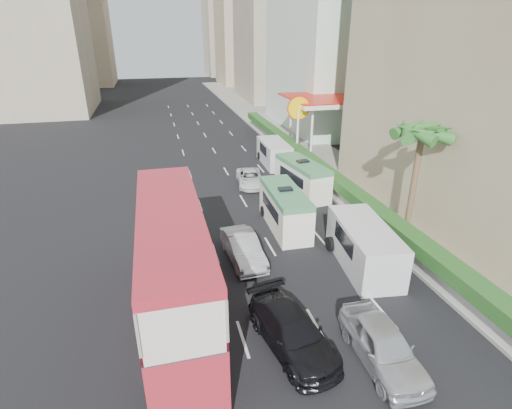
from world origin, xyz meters
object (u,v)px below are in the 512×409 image
object	(u,v)px
car_silver_lane_b	(380,361)
palm_tree	(414,185)
panel_van_far	(274,153)
panel_van_near	(364,246)
van_asset	(250,185)
double_decker_bus	(174,268)
shell_station	(319,125)
car_silver_lane_a	(243,260)
car_black	(291,346)
minibus_near	(285,209)
minibus_far	(302,178)

from	to	relation	value
car_silver_lane_b	palm_tree	xyz separation A→B (m)	(6.62, 8.45, 3.38)
panel_van_far	panel_van_near	bearing A→B (deg)	-90.12
panel_van_near	van_asset	bearing A→B (deg)	109.56
panel_van_near	palm_tree	xyz separation A→B (m)	(3.99, 2.11, 2.24)
double_decker_bus	panel_van_far	world-z (taller)	double_decker_bus
van_asset	shell_station	xyz separation A→B (m)	(9.12, 7.88, 2.75)
double_decker_bus	car_silver_lane_b	distance (m)	8.82
panel_van_near	shell_station	xyz separation A→B (m)	(6.19, 21.11, 1.61)
car_silver_lane_a	shell_station	world-z (taller)	shell_station
car_black	palm_tree	distance (m)	12.29
minibus_near	panel_van_near	size ratio (longest dim) A/B	1.00
palm_tree	panel_van_near	bearing A→B (deg)	-152.18
car_black	panel_van_near	bearing A→B (deg)	29.78
car_silver_lane_a	minibus_far	bearing A→B (deg)	48.30
minibus_near	car_silver_lane_a	bearing A→B (deg)	-134.77
car_silver_lane_b	car_black	bearing A→B (deg)	153.25
car_silver_lane_b	car_silver_lane_a	bearing A→B (deg)	113.16
car_black	panel_van_near	world-z (taller)	panel_van_near
shell_station	palm_tree	bearing A→B (deg)	-96.60
car_black	minibus_far	world-z (taller)	minibus_far
car_silver_lane_b	palm_tree	world-z (taller)	palm_tree
minibus_near	minibus_far	size ratio (longest dim) A/B	1.01
van_asset	panel_van_far	distance (m)	6.08
van_asset	minibus_near	bearing A→B (deg)	-81.13
van_asset	panel_van_far	bearing A→B (deg)	61.07
minibus_near	panel_van_near	distance (m)	5.93
minibus_far	panel_van_far	xyz separation A→B (m)	(0.09, 7.61, -0.19)
car_silver_lane_a	minibus_far	world-z (taller)	minibus_far
minibus_near	palm_tree	distance (m)	7.65
minibus_near	shell_station	distance (m)	18.15
car_silver_lane_a	panel_van_near	xyz separation A→B (m)	(6.05, -2.06, 1.14)
panel_van_near	shell_station	world-z (taller)	shell_station
panel_van_far	shell_station	xyz separation A→B (m)	(5.64, 3.00, 1.69)
car_silver_lane_b	panel_van_near	size ratio (longest dim) A/B	0.80
panel_van_near	palm_tree	size ratio (longest dim) A/B	0.89
minibus_near	shell_station	size ratio (longest dim) A/B	0.71
van_asset	shell_station	size ratio (longest dim) A/B	0.53
double_decker_bus	car_silver_lane_a	bearing A→B (deg)	46.44
car_silver_lane_b	shell_station	distance (m)	28.96
minibus_far	double_decker_bus	bearing A→B (deg)	-137.87
double_decker_bus	panel_van_near	distance (m)	10.08
double_decker_bus	car_silver_lane_a	xyz separation A→B (m)	(3.76, 3.95, -2.53)
double_decker_bus	palm_tree	bearing A→B (deg)	16.16
car_silver_lane_a	palm_tree	bearing A→B (deg)	-3.73
minibus_far	palm_tree	world-z (taller)	palm_tree
car_black	van_asset	bearing A→B (deg)	70.97
panel_van_near	panel_van_far	world-z (taller)	panel_van_near
car_black	palm_tree	bearing A→B (deg)	25.04
minibus_near	panel_van_far	bearing A→B (deg)	77.75
car_silver_lane_b	van_asset	size ratio (longest dim) A/B	1.07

